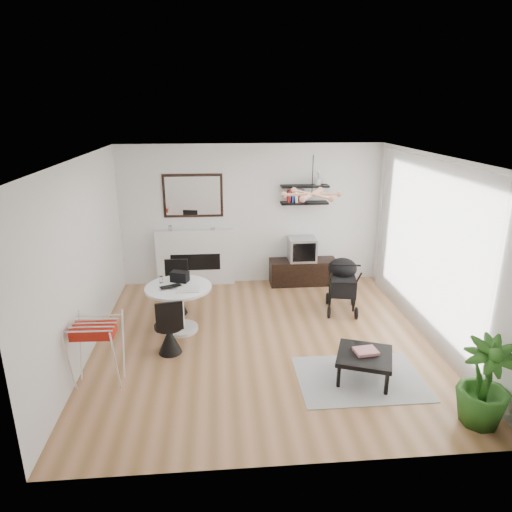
{
  "coord_description": "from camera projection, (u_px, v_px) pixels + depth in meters",
  "views": [
    {
      "loc": [
        -0.65,
        -6.06,
        3.35
      ],
      "look_at": [
        -0.09,
        0.4,
        1.21
      ],
      "focal_mm": 32.0,
      "sensor_mm": 36.0,
      "label": 1
    }
  ],
  "objects": [
    {
      "name": "floor",
      "position": [
        264.0,
        341.0,
        6.83
      ],
      "size": [
        5.0,
        5.0,
        0.0
      ],
      "primitive_type": "plane",
      "color": "olive",
      "rests_on": "ground"
    },
    {
      "name": "wall_back",
      "position": [
        251.0,
        215.0,
        8.78
      ],
      "size": [
        5.0,
        0.0,
        5.0
      ],
      "primitive_type": "plane",
      "rotation": [
        1.57,
        0.0,
        0.0
      ],
      "color": "white",
      "rests_on": "floor"
    },
    {
      "name": "ceiling",
      "position": [
        266.0,
        158.0,
        5.99
      ],
      "size": [
        5.0,
        5.0,
        0.0
      ],
      "primitive_type": "plane",
      "color": "white",
      "rests_on": "wall_back"
    },
    {
      "name": "pendant_lamp",
      "position": [
        312.0,
        194.0,
        6.5
      ],
      "size": [
        0.9,
        0.9,
        0.1
      ],
      "primitive_type": null,
      "color": "tan",
      "rests_on": "ceiling"
    },
    {
      "name": "newspaper",
      "position": [
        188.0,
        289.0,
        6.81
      ],
      "size": [
        0.34,
        0.28,
        0.01
      ],
      "primitive_type": "cube",
      "rotation": [
        0.0,
        0.0,
        -0.01
      ],
      "color": "white",
      "rests_on": "dining_table"
    },
    {
      "name": "tv_console",
      "position": [
        303.0,
        272.0,
        8.98
      ],
      "size": [
        1.3,
        0.45,
        0.49
      ],
      "primitive_type": "cube",
      "color": "black",
      "rests_on": "floor"
    },
    {
      "name": "coffee_table",
      "position": [
        365.0,
        357.0,
        5.8
      ],
      "size": [
        0.87,
        0.87,
        0.35
      ],
      "rotation": [
        0.0,
        0.0,
        -0.36
      ],
      "color": "black",
      "rests_on": "rug"
    },
    {
      "name": "wall_right",
      "position": [
        436.0,
        251.0,
        6.62
      ],
      "size": [
        0.0,
        5.0,
        5.0
      ],
      "primitive_type": "plane",
      "rotation": [
        1.57,
        0.0,
        -1.57
      ],
      "color": "white",
      "rests_on": "floor"
    },
    {
      "name": "dining_table",
      "position": [
        179.0,
        302.0,
        7.01
      ],
      "size": [
        1.01,
        1.01,
        0.74
      ],
      "color": "white",
      "rests_on": "floor"
    },
    {
      "name": "laptop",
      "position": [
        172.0,
        288.0,
        6.85
      ],
      "size": [
        0.38,
        0.32,
        0.03
      ],
      "primitive_type": "imported",
      "rotation": [
        0.0,
        0.0,
        0.42
      ],
      "color": "black",
      "rests_on": "dining_table"
    },
    {
      "name": "shelf_lower",
      "position": [
        304.0,
        203.0,
        8.66
      ],
      "size": [
        0.9,
        0.25,
        0.04
      ],
      "primitive_type": "cube",
      "color": "black",
      "rests_on": "wall_back"
    },
    {
      "name": "drinking_glass",
      "position": [
        161.0,
        280.0,
        7.06
      ],
      "size": [
        0.06,
        0.06,
        0.1
      ],
      "primitive_type": "cylinder",
      "color": "white",
      "rests_on": "dining_table"
    },
    {
      "name": "shelf_upper",
      "position": [
        305.0,
        186.0,
        8.56
      ],
      "size": [
        0.9,
        0.25,
        0.04
      ],
      "primitive_type": "cube",
      "color": "black",
      "rests_on": "wall_back"
    },
    {
      "name": "stroller",
      "position": [
        342.0,
        286.0,
        7.77
      ],
      "size": [
        0.63,
        0.87,
        1.0
      ],
      "rotation": [
        0.0,
        0.0,
        -0.19
      ],
      "color": "black",
      "rests_on": "floor"
    },
    {
      "name": "rug",
      "position": [
        360.0,
        378.0,
        5.88
      ],
      "size": [
        1.61,
        1.16,
        0.01
      ],
      "primitive_type": "cube",
      "color": "#ADADAD",
      "rests_on": "floor"
    },
    {
      "name": "wall_left",
      "position": [
        83.0,
        260.0,
        6.21
      ],
      "size": [
        0.0,
        5.0,
        5.0
      ],
      "primitive_type": "plane",
      "rotation": [
        1.57,
        0.0,
        1.57
      ],
      "color": "white",
      "rests_on": "floor"
    },
    {
      "name": "potted_plant",
      "position": [
        485.0,
        383.0,
        4.92
      ],
      "size": [
        0.7,
        0.7,
        1.02
      ],
      "primitive_type": "imported",
      "rotation": [
        0.0,
        0.0,
        -0.27
      ],
      "color": "#255919",
      "rests_on": "floor"
    },
    {
      "name": "magazines",
      "position": [
        366.0,
        351.0,
        5.81
      ],
      "size": [
        0.31,
        0.26,
        0.04
      ],
      "primitive_type": "cube",
      "rotation": [
        0.0,
        0.0,
        0.12
      ],
      "color": "#C8323A",
      "rests_on": "coffee_table"
    },
    {
      "name": "crt_tv",
      "position": [
        302.0,
        249.0,
        8.83
      ],
      "size": [
        0.52,
        0.45,
        0.45
      ],
      "color": "#ACACAE",
      "rests_on": "tv_console"
    },
    {
      "name": "chair_far",
      "position": [
        177.0,
        297.0,
        7.69
      ],
      "size": [
        0.43,
        0.43,
        0.9
      ],
      "rotation": [
        0.0,
        0.0,
        -0.03
      ],
      "color": "black",
      "rests_on": "floor"
    },
    {
      "name": "fireplace",
      "position": [
        195.0,
        251.0,
        8.82
      ],
      "size": [
        1.5,
        0.17,
        2.16
      ],
      "color": "white",
      "rests_on": "floor"
    },
    {
      "name": "drying_rack",
      "position": [
        97.0,
        352.0,
        5.64
      ],
      "size": [
        0.59,
        0.56,
        0.87
      ],
      "rotation": [
        0.0,
        0.0,
        -0.03
      ],
      "color": "white",
      "rests_on": "floor"
    },
    {
      "name": "sheer_curtain",
      "position": [
        423.0,
        247.0,
        6.8
      ],
      "size": [
        0.04,
        3.6,
        2.6
      ],
      "primitive_type": "cube",
      "color": "white",
      "rests_on": "wall_right"
    },
    {
      "name": "black_bag",
      "position": [
        180.0,
        277.0,
        7.1
      ],
      "size": [
        0.31,
        0.25,
        0.16
      ],
      "primitive_type": "cube",
      "rotation": [
        0.0,
        0.0,
        -0.36
      ],
      "color": "black",
      "rests_on": "dining_table"
    },
    {
      "name": "chair_near",
      "position": [
        170.0,
        336.0,
        6.42
      ],
      "size": [
        0.43,
        0.44,
        0.86
      ],
      "rotation": [
        0.0,
        0.0,
        3.35
      ],
      "color": "black",
      "rests_on": "floor"
    }
  ]
}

